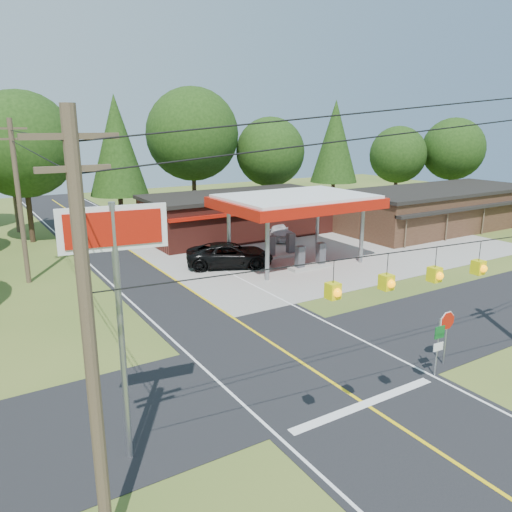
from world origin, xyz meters
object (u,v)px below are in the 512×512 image
suv_car (230,255)px  big_stop_sign (117,271)px  octagonal_stop_sign (447,325)px  sedan_car (276,230)px  gas_canopy (296,204)px

suv_car → big_stop_sign: big_stop_sign is taller
suv_car → big_stop_sign: bearing=167.5°
suv_car → octagonal_stop_sign: octagonal_stop_sign is taller
octagonal_stop_sign → sedan_car: bearing=72.9°
sedan_car → suv_car: bearing=-139.5°
big_stop_sign → sedan_car: bearing=47.7°
gas_canopy → octagonal_stop_sign: 16.72m
suv_car → sedan_car: 9.27m
gas_canopy → sedan_car: gas_canopy is taller
suv_car → octagonal_stop_sign: (0.43, -17.51, 0.90)m
suv_car → octagonal_stop_sign: bearing=-153.9°
sedan_car → octagonal_stop_sign: size_ratio=1.98×
gas_canopy → suv_car: 5.85m
gas_canopy → sedan_car: size_ratio=2.30×
big_stop_sign → suv_car: bearing=52.9°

